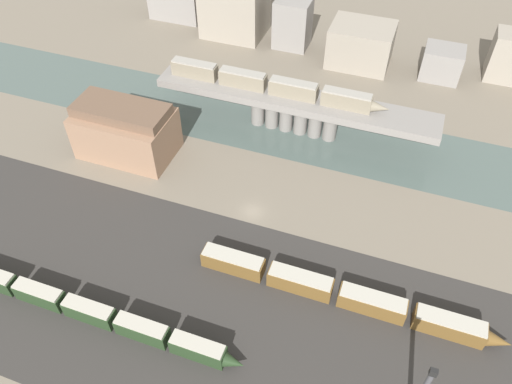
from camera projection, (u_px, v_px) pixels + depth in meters
name	position (u px, v px, depth m)	size (l,w,h in m)	color
ground_plane	(253.00, 212.00, 100.38)	(400.00, 400.00, 0.00)	#756B5B
railbed_yard	(205.00, 311.00, 84.58)	(280.00, 42.00, 0.01)	#33302D
river_water	(293.00, 130.00, 118.72)	(320.00, 21.09, 0.01)	#4C5B56
bridge	(294.00, 105.00, 113.60)	(64.87, 8.97, 9.52)	gray
train_on_bridge	(273.00, 85.00, 111.80)	(50.86, 2.76, 3.79)	gray
train_yard_near	(95.00, 314.00, 82.17)	(51.43, 2.60, 3.63)	#23381E
train_yard_mid	(344.00, 295.00, 84.66)	(52.90, 3.15, 3.70)	brown
warehouse_building	(126.00, 130.00, 109.15)	(20.65, 12.80, 12.45)	#937056
city_block_left	(234.00, 3.00, 144.88)	(17.82, 14.20, 18.77)	gray
city_block_center	(293.00, 23.00, 141.46)	(9.81, 8.26, 13.72)	gray
city_block_right	(361.00, 45.00, 135.67)	(16.72, 13.10, 11.09)	gray
city_block_far_right	(442.00, 63.00, 131.79)	(10.11, 8.54, 8.33)	gray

